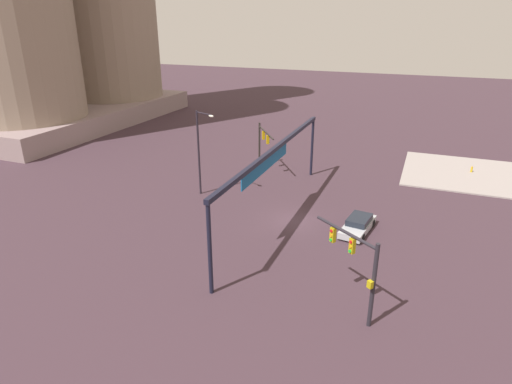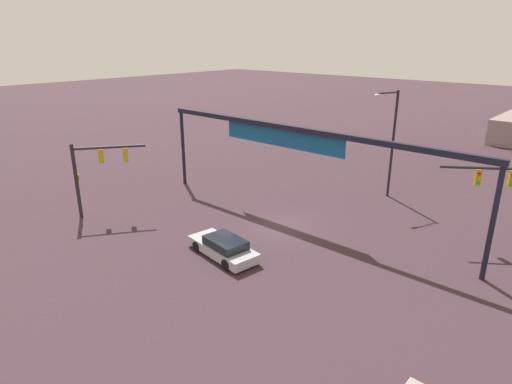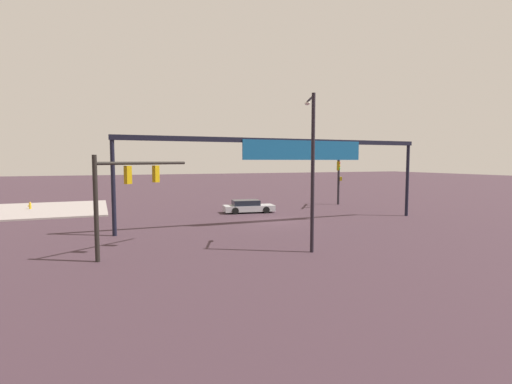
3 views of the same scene
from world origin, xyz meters
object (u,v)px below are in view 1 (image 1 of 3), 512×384
(sedan_car_approaching, at_px, (358,225))
(traffic_signal_opposite_side, at_px, (263,139))
(traffic_signal_near_corner, at_px, (359,261))
(streetlamp_curved_arm, at_px, (200,148))
(fire_hydrant_on_curb, at_px, (472,169))

(sedan_car_approaching, bearing_deg, traffic_signal_opposite_side, -124.18)
(traffic_signal_near_corner, bearing_deg, streetlamp_curved_arm, -2.51)
(traffic_signal_near_corner, height_order, traffic_signal_opposite_side, traffic_signal_near_corner)
(traffic_signal_near_corner, relative_size, sedan_car_approaching, 1.08)
(sedan_car_approaching, bearing_deg, traffic_signal_near_corner, 16.34)
(streetlamp_curved_arm, bearing_deg, traffic_signal_opposite_side, 93.09)
(traffic_signal_near_corner, relative_size, traffic_signal_opposite_side, 1.03)
(streetlamp_curved_arm, height_order, sedan_car_approaching, streetlamp_curved_arm)
(traffic_signal_opposite_side, bearing_deg, traffic_signal_near_corner, -2.46)
(traffic_signal_opposite_side, height_order, fire_hydrant_on_curb, traffic_signal_opposite_side)
(streetlamp_curved_arm, bearing_deg, traffic_signal_near_corner, -17.34)
(streetlamp_curved_arm, distance_m, fire_hydrant_on_curb, 31.13)
(fire_hydrant_on_curb, bearing_deg, traffic_signal_opposite_side, 108.59)
(traffic_signal_near_corner, bearing_deg, fire_hydrant_on_curb, -69.36)
(traffic_signal_near_corner, relative_size, streetlamp_curved_arm, 0.63)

